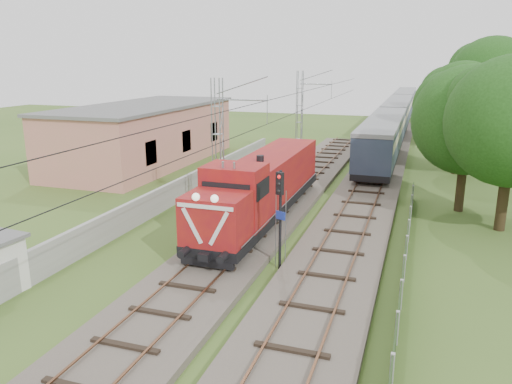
% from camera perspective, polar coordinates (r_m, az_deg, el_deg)
% --- Properties ---
extents(ground, '(140.00, 140.00, 0.00)m').
position_cam_1_polar(ground, '(19.04, -9.93, -13.49)').
color(ground, '#3D5A21').
rests_on(ground, ground).
extents(track_main, '(4.20, 70.00, 0.45)m').
position_cam_1_polar(track_main, '(24.76, -2.25, -5.94)').
color(track_main, '#6B6054').
rests_on(track_main, ground).
extents(track_side, '(4.20, 80.00, 0.45)m').
position_cam_1_polar(track_side, '(35.87, 12.73, 0.30)').
color(track_side, '#6B6054').
rests_on(track_side, ground).
extents(catenary, '(3.31, 70.00, 8.00)m').
position_cam_1_polar(catenary, '(29.30, -4.27, 5.15)').
color(catenary, gray).
rests_on(catenary, ground).
extents(boundary_wall, '(0.25, 40.00, 1.50)m').
position_cam_1_polar(boundary_wall, '(31.53, -10.12, -0.49)').
color(boundary_wall, '#9E9E99').
rests_on(boundary_wall, ground).
extents(station_building, '(8.40, 20.40, 5.22)m').
position_cam_1_polar(station_building, '(45.53, -12.49, 6.51)').
color(station_building, tan).
rests_on(station_building, ground).
extents(fence, '(0.12, 32.00, 1.20)m').
position_cam_1_polar(fence, '(19.51, 16.22, -11.18)').
color(fence, black).
rests_on(fence, ground).
extents(locomotive, '(2.80, 15.97, 4.06)m').
position_cam_1_polar(locomotive, '(27.97, 0.76, 0.69)').
color(locomotive, black).
rests_on(locomotive, ground).
extents(coach_rake, '(2.93, 65.24, 3.38)m').
position_cam_1_polar(coach_rake, '(67.82, 15.87, 8.78)').
color(coach_rake, black).
rests_on(coach_rake, ground).
extents(signal_post, '(0.47, 0.38, 4.46)m').
position_cam_1_polar(signal_post, '(21.34, 2.76, -1.22)').
color(signal_post, black).
rests_on(signal_post, ground).
extents(tree_a, '(6.78, 6.46, 8.79)m').
position_cam_1_polar(tree_a, '(32.02, 23.20, 7.42)').
color(tree_a, '#332615').
rests_on(tree_a, ground).
extents(tree_c, '(6.91, 6.58, 8.96)m').
position_cam_1_polar(tree_c, '(43.04, 22.57, 9.23)').
color(tree_c, '#332615').
rests_on(tree_c, ground).
extents(tree_d, '(8.70, 8.29, 11.28)m').
position_cam_1_polar(tree_d, '(55.28, 25.45, 11.46)').
color(tree_d, '#332615').
rests_on(tree_d, ground).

